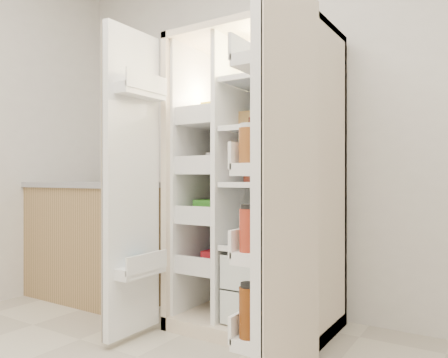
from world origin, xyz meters
The scene contains 5 objects.
wall_back centered at (0.00, 2.00, 1.35)m, with size 4.00×0.02×2.70m, color silver.
refrigerator centered at (-0.12, 1.65, 0.74)m, with size 0.92×0.70×1.80m.
freezer_door centered at (-0.64, 1.05, 0.89)m, with size 0.15×0.40×1.72m.
fridge_door centered at (0.34, 0.96, 0.87)m, with size 0.17×0.58×1.72m.
kitchen_counter centered at (-1.51, 1.55, 0.45)m, with size 1.22×0.65×0.89m.
Camera 1 is at (1.09, -0.70, 0.92)m, focal length 34.00 mm.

